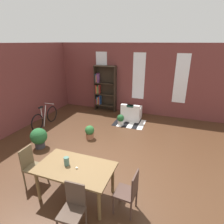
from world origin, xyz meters
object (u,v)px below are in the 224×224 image
(potted_plant_by_shelf, at_px, (39,137))
(vase_on_table, at_px, (67,161))
(potted_plant_window, at_px, (90,132))
(dining_chair_head_right, at_px, (129,191))
(bookshelf_tall, at_px, (104,89))
(dining_chair_head_left, at_px, (32,165))
(armchair_white, at_px, (131,113))
(potted_plant_corner, at_px, (121,119))
(bicycle_second, at_px, (45,118))
(dining_table, at_px, (75,171))
(dining_chair_near_right, at_px, (73,207))

(potted_plant_by_shelf, bearing_deg, vase_on_table, -34.95)
(potted_plant_by_shelf, bearing_deg, potted_plant_window, 41.31)
(potted_plant_window, bearing_deg, potted_plant_by_shelf, -138.69)
(dining_chair_head_right, distance_m, bookshelf_tall, 6.06)
(dining_chair_head_left, xyz_separation_m, bookshelf_tall, (-0.38, 5.37, 0.57))
(vase_on_table, xyz_separation_m, armchair_white, (0.22, 4.66, -0.58))
(bookshelf_tall, relative_size, potted_plant_by_shelf, 3.27)
(vase_on_table, height_order, potted_plant_corner, vase_on_table)
(dining_chair_head_right, relative_size, bicycle_second, 0.58)
(vase_on_table, xyz_separation_m, potted_plant_corner, (-0.04, 3.91, -0.61))
(dining_table, bearing_deg, dining_chair_head_left, -179.97)
(dining_chair_near_right, relative_size, bicycle_second, 0.58)
(dining_table, height_order, vase_on_table, vase_on_table)
(dining_chair_head_left, height_order, dining_chair_near_right, same)
(armchair_white, height_order, potted_plant_by_shelf, armchair_white)
(armchair_white, distance_m, potted_plant_window, 2.39)
(vase_on_table, distance_m, dining_chair_head_left, 1.05)
(potted_plant_by_shelf, bearing_deg, dining_table, -32.48)
(dining_table, xyz_separation_m, bicycle_second, (-3.10, 2.84, -0.34))
(dining_chair_head_right, height_order, potted_plant_by_shelf, dining_chair_head_right)
(dining_chair_head_right, bearing_deg, bookshelf_tall, 117.03)
(dining_chair_head_left, relative_size, dining_chair_head_right, 1.00)
(bookshelf_tall, bearing_deg, dining_chair_head_left, -85.98)
(dining_chair_head_right, bearing_deg, potted_plant_corner, 109.79)
(dining_chair_near_right, bearing_deg, potted_plant_window, 111.82)
(dining_chair_near_right, height_order, potted_plant_window, dining_chair_near_right)
(dining_chair_head_left, bearing_deg, bookshelf_tall, 94.02)
(dining_chair_head_right, height_order, bicycle_second, dining_chair_head_right)
(bookshelf_tall, height_order, potted_plant_by_shelf, bookshelf_tall)
(potted_plant_window, bearing_deg, potted_plant_corner, 64.72)
(bicycle_second, xyz_separation_m, potted_plant_window, (2.19, -0.37, -0.08))
(dining_table, bearing_deg, bicycle_second, 137.51)
(dining_chair_head_left, distance_m, armchair_white, 4.82)
(bicycle_second, relative_size, potted_plant_corner, 3.56)
(dining_chair_head_left, relative_size, potted_plant_window, 1.96)
(bookshelf_tall, relative_size, armchair_white, 2.64)
(dining_chair_head_right, height_order, potted_plant_corner, dining_chair_head_right)
(vase_on_table, bearing_deg, armchair_white, 87.28)
(dining_chair_head_left, xyz_separation_m, potted_plant_window, (0.27, 2.47, -0.26))
(dining_chair_head_right, bearing_deg, bicycle_second, 146.41)
(bicycle_second, bearing_deg, dining_chair_near_right, -45.65)
(potted_plant_by_shelf, height_order, potted_plant_window, potted_plant_by_shelf)
(dining_chair_head_right, distance_m, potted_plant_by_shelf, 3.61)
(dining_chair_near_right, height_order, potted_plant_corner, dining_chair_near_right)
(dining_table, distance_m, bookshelf_tall, 5.61)
(vase_on_table, bearing_deg, dining_chair_head_right, -0.20)
(dining_chair_head_right, height_order, potted_plant_window, dining_chair_head_right)
(dining_chair_head_left, bearing_deg, potted_plant_corner, 76.30)
(dining_chair_near_right, height_order, potted_plant_by_shelf, dining_chair_near_right)
(dining_chair_head_right, relative_size, armchair_white, 1.15)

